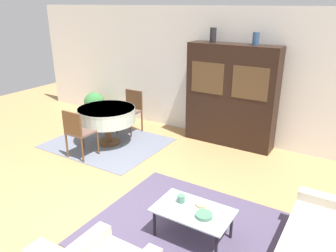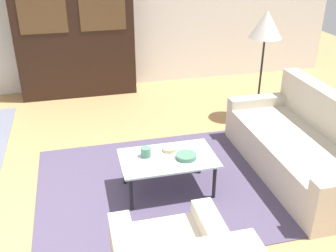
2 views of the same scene
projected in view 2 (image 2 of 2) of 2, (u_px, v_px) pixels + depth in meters
The scene contains 10 objects.
ground_plane at pixel (46, 232), 3.52m from camera, with size 14.00×14.00×0.00m, color tan.
wall_back at pixel (41, 8), 6.07m from camera, with size 10.00×0.06×2.70m.
area_rug at pixel (159, 187), 4.12m from camera, with size 2.50×2.12×0.01m.
couch at pixel (306, 148), 4.28m from camera, with size 0.93×2.02×0.86m.
coffee_table at pixel (168, 161), 3.91m from camera, with size 0.95×0.58×0.39m.
display_cabinet at pixel (75, 32), 6.08m from camera, with size 1.80×0.45×2.03m.
floor_lamp at pixel (266, 28), 5.08m from camera, with size 0.43×0.43×1.52m.
cup at pixel (146, 152), 3.89m from camera, with size 0.10×0.10×0.10m.
bowl at pixel (186, 156), 3.87m from camera, with size 0.20×0.20×0.04m.
bowl_small at pixel (170, 149), 4.01m from camera, with size 0.14×0.14×0.04m.
Camera 2 is at (0.40, -2.91, 2.42)m, focal length 42.00 mm.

